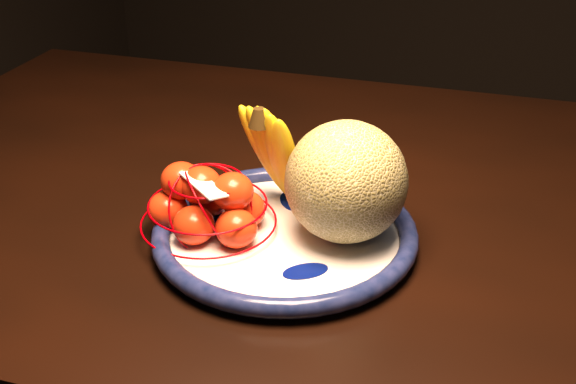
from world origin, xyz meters
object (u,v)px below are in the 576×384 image
at_px(fruit_bowl, 285,234).
at_px(mandarin_bag, 208,205).
at_px(cantaloupe, 346,182).
at_px(banana_bunch, 276,150).
at_px(dining_table, 340,241).

height_order(fruit_bowl, mandarin_bag, mandarin_bag).
height_order(cantaloupe, mandarin_bag, cantaloupe).
distance_m(fruit_bowl, banana_bunch, 0.11).
bearing_deg(mandarin_bag, fruit_bowl, 16.79).
xyz_separation_m(dining_table, mandarin_bag, (-0.11, -0.19, 0.13)).
distance_m(dining_table, mandarin_bag, 0.26).
xyz_separation_m(banana_bunch, mandarin_bag, (-0.05, -0.09, -0.05)).
relative_size(dining_table, mandarin_bag, 8.22).
xyz_separation_m(dining_table, fruit_bowl, (-0.02, -0.16, 0.10)).
xyz_separation_m(cantaloupe, mandarin_bag, (-0.16, -0.06, -0.04)).
distance_m(dining_table, banana_bunch, 0.21).
relative_size(fruit_bowl, mandarin_bag, 1.66).
bearing_deg(banana_bunch, mandarin_bag, -99.79).
relative_size(dining_table, cantaloupe, 11.00).
distance_m(cantaloupe, banana_bunch, 0.12).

